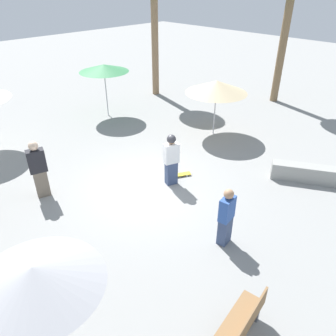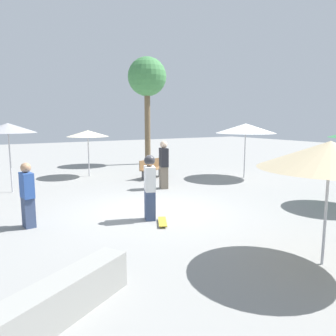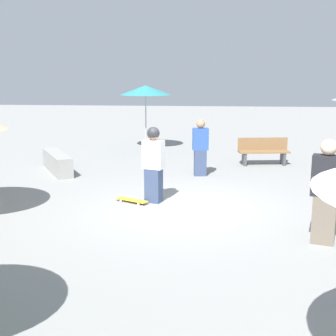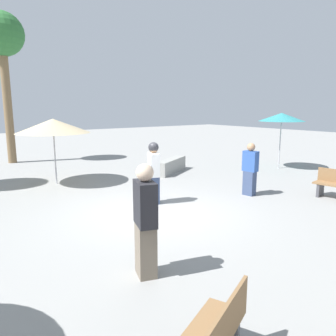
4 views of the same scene
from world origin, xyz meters
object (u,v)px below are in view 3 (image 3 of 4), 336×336
(shade_umbrella_teal, at_px, (146,90))
(bystander_far, at_px, (200,148))
(concrete_ledge, at_px, (57,162))
(bystander_watching, at_px, (326,192))
(skateboard, at_px, (132,200))
(skater_main, at_px, (153,162))
(bench_far, at_px, (263,151))

(shade_umbrella_teal, relative_size, bystander_far, 1.50)
(concrete_ledge, bearing_deg, bystander_watching, 50.64)
(skateboard, height_order, bystander_far, bystander_far)
(skater_main, distance_m, skateboard, 1.01)
(concrete_ledge, xyz_separation_m, shade_umbrella_teal, (-4.38, 2.06, 1.95))
(bench_far, relative_size, shade_umbrella_teal, 0.68)
(shade_umbrella_teal, distance_m, bystander_watching, 10.74)
(concrete_ledge, height_order, bystander_watching, bystander_watching)
(shade_umbrella_teal, distance_m, bystander_far, 5.22)
(concrete_ledge, bearing_deg, skater_main, 47.16)
(skateboard, height_order, concrete_ledge, concrete_ledge)
(skateboard, bearing_deg, concrete_ledge, -20.89)
(bench_far, xyz_separation_m, shade_umbrella_teal, (-2.76, -4.15, 1.80))
(concrete_ledge, height_order, bench_far, bench_far)
(skateboard, xyz_separation_m, concrete_ledge, (-3.10, -2.75, 0.22))
(skater_main, height_order, bench_far, skater_main)
(skater_main, distance_m, bystander_watching, 3.98)
(bench_far, relative_size, bystander_watching, 0.90)
(bystander_watching, xyz_separation_m, bystander_far, (-5.16, -2.25, -0.11))
(skater_main, relative_size, shade_umbrella_teal, 0.72)
(skateboard, bearing_deg, skater_main, -140.84)
(skateboard, relative_size, shade_umbrella_teal, 0.33)
(skateboard, relative_size, bench_far, 0.49)
(shade_umbrella_teal, bearing_deg, bystander_watching, 24.52)
(skateboard, height_order, bystander_watching, bystander_watching)
(skater_main, distance_m, concrete_ledge, 4.46)
(concrete_ledge, relative_size, shade_umbrella_teal, 0.88)
(shade_umbrella_teal, bearing_deg, bench_far, 56.36)
(skater_main, distance_m, bench_far, 5.51)
(concrete_ledge, relative_size, bystander_watching, 1.16)
(bench_far, xyz_separation_m, bystander_far, (1.77, -1.97, 0.38))
(skater_main, xyz_separation_m, concrete_ledge, (-3.00, -3.24, -0.65))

